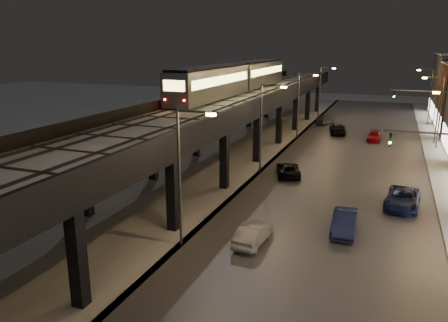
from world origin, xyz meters
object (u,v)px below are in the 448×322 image
(car_onc_white, at_px, (374,137))
(car_onc_silver, at_px, (344,223))
(car_far_white, at_px, (325,120))
(car_mid_dark, at_px, (338,129))
(car_mid_silver, at_px, (288,170))
(subway_train, at_px, (238,77))
(car_onc_dark, at_px, (403,199))
(car_near_white, at_px, (253,234))

(car_onc_white, bearing_deg, car_onc_silver, -89.58)
(car_far_white, distance_m, car_onc_white, 13.35)
(car_far_white, relative_size, car_onc_silver, 0.94)
(car_mid_dark, xyz_separation_m, car_onc_white, (5.24, -3.01, -0.15))
(car_mid_silver, relative_size, car_far_white, 1.11)
(subway_train, relative_size, car_onc_dark, 6.95)
(car_near_white, distance_m, car_onc_white, 36.65)
(car_onc_silver, relative_size, car_onc_dark, 0.84)
(car_onc_dark, bearing_deg, car_onc_white, 103.37)
(subway_train, height_order, car_onc_dark, subway_train)
(subway_train, distance_m, car_onc_white, 20.21)
(car_mid_silver, height_order, car_far_white, car_far_white)
(car_near_white, xyz_separation_m, car_onc_white, (5.84, 36.18, -0.06))
(car_mid_silver, height_order, car_onc_dark, car_onc_dark)
(car_mid_dark, bearing_deg, car_onc_silver, 86.96)
(subway_train, xyz_separation_m, car_onc_silver, (17.56, -27.40, -7.73))
(car_far_white, xyz_separation_m, car_onc_white, (8.23, -10.51, -0.11))
(car_mid_silver, relative_size, car_mid_dark, 0.90)
(car_near_white, bearing_deg, car_onc_silver, -140.32)
(car_mid_dark, relative_size, car_onc_silver, 1.16)
(car_far_white, bearing_deg, car_onc_silver, 117.46)
(car_mid_silver, distance_m, car_far_white, 30.79)
(car_near_white, distance_m, car_onc_silver, 6.73)
(subway_train, relative_size, car_mid_dark, 7.13)
(car_mid_silver, xyz_separation_m, car_onc_dark, (10.56, -5.30, 0.09))
(car_onc_dark, bearing_deg, car_mid_silver, 159.14)
(car_onc_silver, bearing_deg, car_near_white, -145.30)
(car_onc_dark, distance_m, car_onc_white, 25.79)
(car_mid_dark, relative_size, car_onc_white, 1.24)
(car_mid_silver, bearing_deg, car_far_white, -104.85)
(car_mid_dark, bearing_deg, car_far_white, -79.09)
(car_mid_silver, height_order, car_onc_silver, car_onc_silver)
(car_mid_dark, xyz_separation_m, car_far_white, (-2.99, 7.50, -0.04))
(car_onc_white, bearing_deg, car_mid_dark, 151.35)
(car_mid_silver, relative_size, car_onc_white, 1.11)
(subway_train, relative_size, car_onc_white, 8.82)
(car_mid_silver, bearing_deg, subway_train, -71.87)
(subway_train, relative_size, car_near_white, 9.08)
(car_near_white, relative_size, car_far_white, 0.97)
(car_near_white, distance_m, car_mid_dark, 39.19)
(car_onc_dark, bearing_deg, car_near_white, -125.22)
(car_near_white, bearing_deg, car_onc_white, -95.96)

